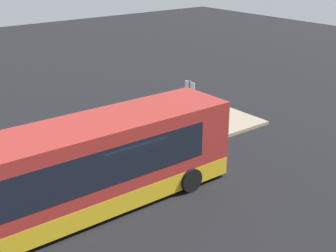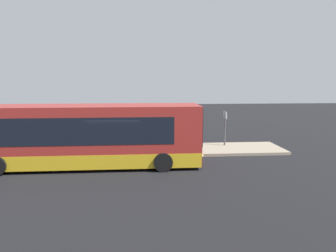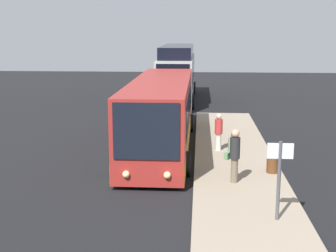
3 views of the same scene
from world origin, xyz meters
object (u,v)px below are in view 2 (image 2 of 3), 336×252
at_px(bus_lead, 80,137).
at_px(sign_post, 225,124).
at_px(passenger_boarding, 105,137).
at_px(trash_bin, 156,140).
at_px(suitcase, 113,145).
at_px(passenger_waiting, 178,133).

height_order(bus_lead, sign_post, bus_lead).
height_order(passenger_boarding, trash_bin, passenger_boarding).
height_order(sign_post, trash_bin, sign_post).
height_order(suitcase, sign_post, sign_post).
bearing_deg(sign_post, passenger_waiting, -162.89).
distance_m(passenger_waiting, sign_post, 3.31).
distance_m(passenger_waiting, trash_bin, 2.04).
bearing_deg(bus_lead, sign_post, 24.85).
relative_size(passenger_waiting, sign_post, 0.84).
bearing_deg(bus_lead, suitcase, 66.05).
height_order(passenger_boarding, passenger_waiting, passenger_waiting).
height_order(bus_lead, trash_bin, bus_lead).
relative_size(passenger_boarding, sign_post, 0.72).
xyz_separation_m(sign_post, trash_bin, (-4.35, 0.52, -1.07)).
relative_size(suitcase, trash_bin, 1.32).
relative_size(bus_lead, passenger_boarding, 7.45).
relative_size(passenger_boarding, suitcase, 1.87).
bearing_deg(bus_lead, trash_bin, 47.61).
bearing_deg(trash_bin, suitcase, -153.30).
relative_size(suitcase, sign_post, 0.39).
relative_size(bus_lead, trash_bin, 18.37).
distance_m(bus_lead, sign_post, 9.21).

